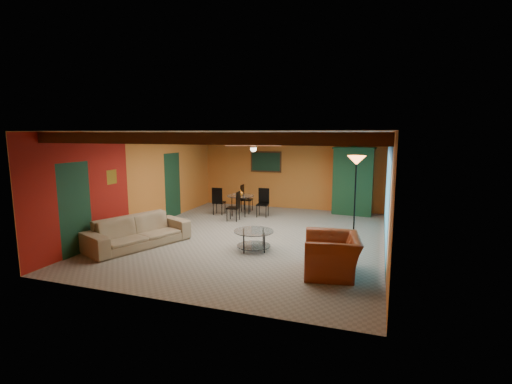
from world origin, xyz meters
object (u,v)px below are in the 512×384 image
(armoire, at_px, (353,182))
(potted_plant, at_px, (355,142))
(sofa, at_px, (138,232))
(dining_table, at_px, (240,202))
(coffee_table, at_px, (254,240))
(vase, at_px, (240,185))
(armchair, at_px, (332,255))
(floor_lamp, at_px, (355,200))

(armoire, bearing_deg, potted_plant, 0.00)
(sofa, height_order, dining_table, dining_table)
(coffee_table, bearing_deg, sofa, -167.84)
(potted_plant, bearing_deg, vase, -157.15)
(coffee_table, height_order, potted_plant, potted_plant)
(potted_plant, bearing_deg, armchair, -89.37)
(potted_plant, bearing_deg, floor_lamp, -84.96)
(dining_table, height_order, potted_plant, potted_plant)
(coffee_table, distance_m, potted_plant, 5.53)
(coffee_table, distance_m, armoire, 5.17)
(armoire, bearing_deg, armchair, -84.64)
(armchair, height_order, vase, vase)
(sofa, relative_size, potted_plant, 5.51)
(floor_lamp, xyz_separation_m, potted_plant, (-0.30, 3.43, 1.31))
(armchair, xyz_separation_m, armoire, (-0.06, 5.67, 0.70))
(dining_table, distance_m, potted_plant, 4.19)
(vase, bearing_deg, dining_table, 0.00)
(floor_lamp, bearing_deg, vase, 152.06)
(sofa, distance_m, floor_lamp, 5.25)
(armchair, xyz_separation_m, dining_table, (-3.50, 4.22, 0.08))
(armoire, height_order, floor_lamp, armoire)
(sofa, height_order, vase, vase)
(sofa, height_order, armoire, armoire)
(armchair, relative_size, floor_lamp, 0.54)
(armoire, relative_size, floor_lamp, 1.01)
(sofa, xyz_separation_m, vase, (1.10, 3.89, 0.67))
(potted_plant, distance_m, vase, 3.97)
(dining_table, bearing_deg, coffee_table, -64.14)
(armchair, bearing_deg, armoire, 170.78)
(floor_lamp, distance_m, vase, 4.23)
(armchair, distance_m, vase, 5.52)
(armchair, xyz_separation_m, potted_plant, (-0.06, 5.67, 2.00))
(sofa, relative_size, armoire, 1.12)
(coffee_table, bearing_deg, dining_table, 115.86)
(vase, bearing_deg, floor_lamp, -27.94)
(sofa, bearing_deg, vase, 7.00)
(floor_lamp, bearing_deg, coffee_table, -148.02)
(dining_table, bearing_deg, armchair, -50.37)
(armchair, height_order, potted_plant, potted_plant)
(dining_table, xyz_separation_m, armoire, (3.43, 1.45, 0.62))
(armchair, relative_size, armoire, 0.54)
(floor_lamp, bearing_deg, dining_table, 152.06)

